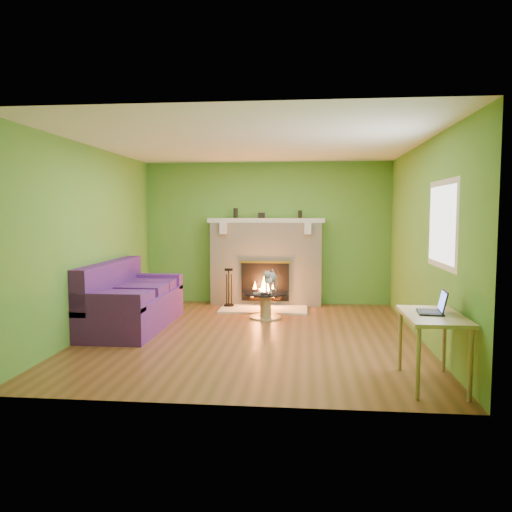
% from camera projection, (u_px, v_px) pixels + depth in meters
% --- Properties ---
extents(floor, '(5.00, 5.00, 0.00)m').
position_uv_depth(floor, '(253.00, 335.00, 6.84)').
color(floor, brown).
rests_on(floor, ground).
extents(ceiling, '(5.00, 5.00, 0.00)m').
position_uv_depth(ceiling, '(253.00, 143.00, 6.61)').
color(ceiling, white).
rests_on(ceiling, wall_back).
extents(wall_back, '(5.00, 0.00, 5.00)m').
position_uv_depth(wall_back, '(267.00, 233.00, 9.21)').
color(wall_back, '#5B8D2E').
rests_on(wall_back, floor).
extents(wall_front, '(5.00, 0.00, 5.00)m').
position_uv_depth(wall_front, '(222.00, 257.00, 4.25)').
color(wall_front, '#5B8D2E').
rests_on(wall_front, floor).
extents(wall_left, '(0.00, 5.00, 5.00)m').
position_uv_depth(wall_left, '(92.00, 240.00, 6.95)').
color(wall_left, '#5B8D2E').
rests_on(wall_left, floor).
extents(wall_right, '(0.00, 5.00, 5.00)m').
position_uv_depth(wall_right, '(424.00, 242.00, 6.51)').
color(wall_right, '#5B8D2E').
rests_on(wall_right, floor).
extents(window_frame, '(0.00, 1.20, 1.20)m').
position_uv_depth(window_frame, '(442.00, 224.00, 5.59)').
color(window_frame, silver).
rests_on(window_frame, wall_right).
extents(window_pane, '(0.00, 1.06, 1.06)m').
position_uv_depth(window_pane, '(442.00, 224.00, 5.59)').
color(window_pane, white).
rests_on(window_pane, wall_right).
extents(fireplace, '(2.10, 0.46, 1.58)m').
position_uv_depth(fireplace, '(266.00, 263.00, 9.07)').
color(fireplace, beige).
rests_on(fireplace, floor).
extents(hearth, '(1.50, 0.75, 0.03)m').
position_uv_depth(hearth, '(264.00, 309.00, 8.62)').
color(hearth, beige).
rests_on(hearth, floor).
extents(mantel, '(2.10, 0.28, 0.08)m').
position_uv_depth(mantel, '(266.00, 220.00, 8.98)').
color(mantel, beige).
rests_on(mantel, fireplace).
extents(sofa, '(0.97, 2.14, 0.96)m').
position_uv_depth(sofa, '(129.00, 302.00, 7.31)').
color(sofa, '#451A63').
rests_on(sofa, floor).
extents(coffee_table, '(0.73, 0.73, 0.41)m').
position_uv_depth(coffee_table, '(266.00, 303.00, 7.95)').
color(coffee_table, tan).
rests_on(coffee_table, floor).
extents(desk, '(0.55, 0.94, 0.70)m').
position_uv_depth(desk, '(433.00, 323.00, 4.83)').
color(desk, tan).
rests_on(desk, floor).
extents(cat, '(0.32, 0.63, 0.37)m').
position_uv_depth(cat, '(271.00, 280.00, 7.96)').
color(cat, slate).
rests_on(cat, coffee_table).
extents(remote_silver, '(0.17, 0.12, 0.02)m').
position_uv_depth(remote_silver, '(259.00, 293.00, 7.83)').
color(remote_silver, gray).
rests_on(remote_silver, coffee_table).
extents(remote_black, '(0.17, 0.08, 0.02)m').
position_uv_depth(remote_black, '(266.00, 294.00, 7.75)').
color(remote_black, black).
rests_on(remote_black, coffee_table).
extents(laptop, '(0.30, 0.33, 0.23)m').
position_uv_depth(laptop, '(430.00, 302.00, 4.87)').
color(laptop, black).
rests_on(laptop, desk).
extents(fire_tools, '(0.18, 0.18, 0.68)m').
position_uv_depth(fire_tools, '(229.00, 287.00, 8.80)').
color(fire_tools, black).
rests_on(fire_tools, hearth).
extents(mantel_vase_left, '(0.08, 0.08, 0.18)m').
position_uv_depth(mantel_vase_left, '(236.00, 213.00, 9.05)').
color(mantel_vase_left, black).
rests_on(mantel_vase_left, mantel).
extents(mantel_vase_right, '(0.07, 0.07, 0.14)m').
position_uv_depth(mantel_vase_right, '(300.00, 214.00, 8.94)').
color(mantel_vase_right, black).
rests_on(mantel_vase_right, mantel).
extents(mantel_box, '(0.12, 0.08, 0.10)m').
position_uv_depth(mantel_box, '(262.00, 215.00, 9.01)').
color(mantel_box, black).
rests_on(mantel_box, mantel).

